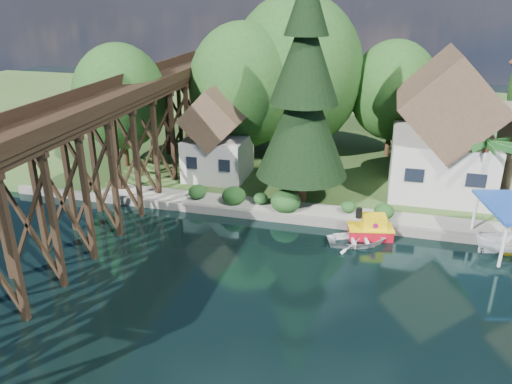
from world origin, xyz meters
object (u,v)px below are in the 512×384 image
palm_tree (486,146)px  boat_canopy (510,233)px  house_left (444,134)px  shed (218,139)px  trestle_bridge (104,150)px  tugboat (371,229)px  conifer (304,95)px  boat_white_a (357,239)px

palm_tree → boat_canopy: bearing=-76.4°
house_left → shed: size_ratio=1.40×
trestle_bridge → palm_tree: 26.44m
house_left → tugboat: (-4.76, -8.83, -4.50)m
house_left → palm_tree: 4.33m
tugboat → boat_canopy: bearing=-0.4°
house_left → palm_tree: size_ratio=1.95×
tugboat → conifer: bearing=143.6°
boat_white_a → conifer: bearing=25.1°
shed → tugboat: (13.24, -7.33, -3.18)m
trestle_bridge → palm_tree: (25.42, 7.25, 0.09)m
conifer → palm_tree: bearing=5.3°
house_left → conifer: 11.84m
trestle_bridge → palm_tree: bearing=15.9°
conifer → boat_canopy: 16.24m
conifer → boat_white_a: bearing=-48.5°
trestle_bridge → boat_canopy: size_ratio=7.65×
trestle_bridge → tugboat: size_ratio=13.78×
tugboat → boat_white_a: bearing=-123.5°
shed → palm_tree: 20.59m
conifer → boat_white_a: 10.82m
house_left → boat_canopy: bearing=-67.4°
house_left → shed: bearing=-175.2°
boat_white_a → tugboat: bearing=-49.9°
conifer → tugboat: bearing=-36.4°
palm_tree → boat_white_a: bearing=-141.0°
shed → boat_canopy: 23.06m
shed → boat_white_a: shed is taller
conifer → boat_white_a: (4.70, -5.31, -8.16)m
trestle_bridge → boat_canopy: trestle_bridge is taller
house_left → conifer: bearing=-155.2°
conifer → boat_white_a: conifer is taller
conifer → tugboat: size_ratio=5.22×
shed → boat_white_a: (12.41, -8.57, -3.42)m
tugboat → boat_canopy: boat_canopy is taller
shed → palm_tree: shed is taller
house_left → trestle_bridge: bearing=-154.8°
trestle_bridge → boat_white_a: (17.41, 0.75, -4.95)m
house_left → tugboat: house_left is taller
tugboat → boat_canopy: 8.50m
shed → boat_white_a: 15.47m
palm_tree → boat_canopy: palm_tree is taller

